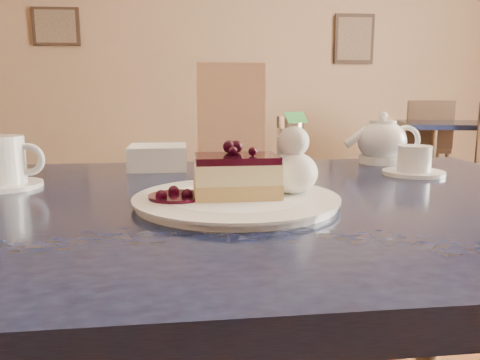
{
  "coord_description": "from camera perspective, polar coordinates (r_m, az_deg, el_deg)",
  "views": [
    {
      "loc": [
        0.07,
        -0.43,
        0.96
      ],
      "look_at": [
        0.12,
        0.2,
        0.85
      ],
      "focal_mm": 35.0,
      "sensor_mm": 36.0,
      "label": 1
    }
  ],
  "objects": [
    {
      "name": "main_table",
      "position": [
        0.79,
        -0.89,
        -7.97
      ],
      "size": [
        1.32,
        0.91,
        0.8
      ],
      "rotation": [
        0.0,
        0.0,
        0.04
      ],
      "color": "black",
      "rests_on": "ground"
    },
    {
      "name": "dessert_plate",
      "position": [
        0.72,
        -0.44,
        -2.47
      ],
      "size": [
        0.31,
        0.31,
        0.01
      ],
      "primitive_type": "cylinder",
      "color": "white",
      "rests_on": "main_table"
    },
    {
      "name": "cheesecake_slice",
      "position": [
        0.71,
        -0.45,
        0.48
      ],
      "size": [
        0.13,
        0.1,
        0.06
      ],
      "rotation": [
        0.0,
        0.0,
        0.04
      ],
      "color": "tan",
      "rests_on": "dessert_plate"
    },
    {
      "name": "whipped_cream",
      "position": [
        0.74,
        6.48,
        0.9
      ],
      "size": [
        0.08,
        0.08,
        0.07
      ],
      "color": "white",
      "rests_on": "dessert_plate"
    },
    {
      "name": "berry_sauce",
      "position": [
        0.71,
        -7.73,
        -2.03
      ],
      "size": [
        0.09,
        0.09,
        0.01
      ],
      "primitive_type": "cylinder",
      "color": "black",
      "rests_on": "dessert_plate"
    },
    {
      "name": "coffee_set",
      "position": [
        0.94,
        -27.01,
        1.69
      ],
      "size": [
        0.15,
        0.14,
        0.09
      ],
      "color": "white",
      "rests_on": "main_table"
    },
    {
      "name": "tea_set",
      "position": [
        1.16,
        17.52,
        3.96
      ],
      "size": [
        0.18,
        0.29,
        0.11
      ],
      "color": "white",
      "rests_on": "main_table"
    },
    {
      "name": "menu_card",
      "position": [
        1.05,
        -1.12,
        7.69
      ],
      "size": [
        0.15,
        0.04,
        0.23
      ],
      "primitive_type": "cube",
      "rotation": [
        0.0,
        0.0,
        0.04
      ],
      "color": "#FCE7A9",
      "rests_on": "main_table"
    },
    {
      "name": "sugar_shaker",
      "position": [
        1.1,
        6.03,
        4.79
      ],
      "size": [
        0.06,
        0.06,
        0.12
      ],
      "color": "white",
      "rests_on": "main_table"
    },
    {
      "name": "napkin_stack",
      "position": [
        1.08,
        -9.95,
        2.78
      ],
      "size": [
        0.13,
        0.13,
        0.05
      ],
      "primitive_type": "cube",
      "rotation": [
        0.0,
        0.0,
        0.04
      ],
      "color": "white",
      "rests_on": "main_table"
    },
    {
      "name": "bg_table_far_right",
      "position": [
        4.4,
        25.04,
        -2.45
      ],
      "size": [
        1.16,
        1.81,
        1.2
      ],
      "rotation": [
        0.0,
        0.0,
        -0.25
      ],
      "color": "black",
      "rests_on": "ground"
    }
  ]
}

